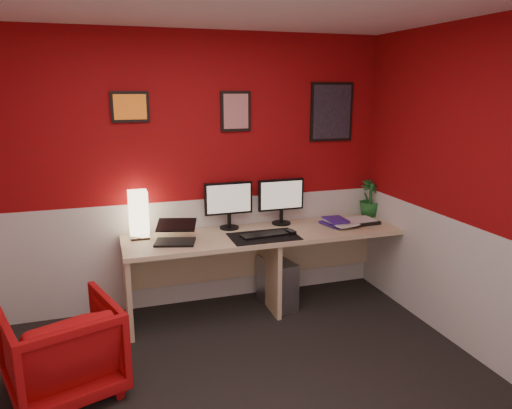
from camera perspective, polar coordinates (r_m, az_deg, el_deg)
name	(u,v)px	position (r m, az deg, el deg)	size (l,w,h in m)	color
wall_back	(174,174)	(4.41, -9.66, 3.55)	(4.00, 0.01, 2.50)	#94090C
wall_right	(503,201)	(3.73, 27.19, 0.39)	(0.01, 3.50, 2.50)	#94090C
wainscot_back	(177,253)	(4.59, -9.28, -5.71)	(4.00, 0.01, 1.00)	silver
wainscot_right	(490,302)	(3.94, 25.95, -10.28)	(0.01, 3.50, 1.00)	silver
desk	(269,270)	(4.50, 1.52, -7.75)	(2.60, 0.65, 0.73)	#D1B686
shoji_lamp	(139,216)	(4.29, -13.71, -1.31)	(0.16, 0.16, 0.40)	#FFE5B2
laptop	(175,231)	(4.10, -9.61, -3.08)	(0.33, 0.23, 0.22)	black
monitor_left	(229,198)	(4.44, -3.22, 0.76)	(0.45, 0.06, 0.58)	black
monitor_right	(282,195)	(4.58, 3.04, 1.19)	(0.45, 0.06, 0.58)	black
desk_mat	(264,236)	(4.25, 0.94, -3.80)	(0.60, 0.38, 0.01)	black
keyboard	(264,235)	(4.26, 1.00, -3.59)	(0.42, 0.14, 0.02)	black
mouse	(291,232)	(4.33, 4.15, -3.24)	(0.06, 0.10, 0.03)	black
book_bottom	(327,225)	(4.60, 8.41, -2.46)	(0.20, 0.27, 0.03)	#3A1F91
book_middle	(330,224)	(4.56, 8.76, -2.25)	(0.23, 0.31, 0.02)	silver
book_top	(326,221)	(4.57, 8.34, -1.92)	(0.19, 0.25, 0.02)	#3A1F91
zen_tray	(358,222)	(4.77, 12.02, -2.01)	(0.35, 0.25, 0.03)	black
potted_plant	(370,198)	(5.02, 13.29, 0.71)	(0.21, 0.21, 0.37)	#19591E
pc_tower	(277,282)	(4.59, 2.51, -9.20)	(0.20, 0.45, 0.45)	#99999E
armchair	(62,350)	(3.57, -21.94, -15.63)	(0.68, 0.70, 0.64)	#B00809
art_left	(130,107)	(4.29, -14.68, 11.11)	(0.32, 0.02, 0.26)	orange
art_center	(236,111)	(4.45, -2.43, 10.96)	(0.28, 0.02, 0.36)	red
art_right	(332,112)	(4.80, 8.93, 10.77)	(0.44, 0.02, 0.56)	black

